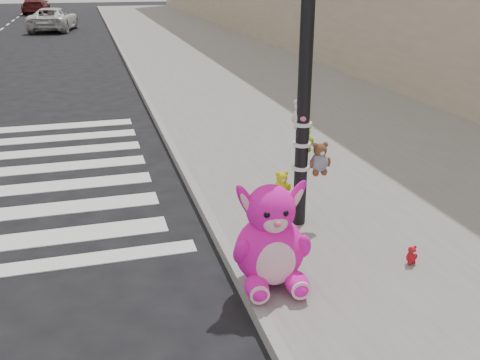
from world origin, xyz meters
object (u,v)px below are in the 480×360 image
object	(u,v)px
signal_pole	(305,93)
car_white_near	(53,19)
red_teddy	(412,255)
pink_bunny	(271,243)

from	to	relation	value
signal_pole	car_white_near	world-z (taller)	signal_pole
signal_pole	car_white_near	xyz separation A→B (m)	(-4.07, 27.26, -1.17)
red_teddy	car_white_near	distance (m)	28.99
pink_bunny	red_teddy	distance (m)	1.64
red_teddy	car_white_near	size ratio (longest dim) A/B	0.05
signal_pole	pink_bunny	bearing A→B (deg)	-123.45
signal_pole	car_white_near	size ratio (longest dim) A/B	0.88
car_white_near	signal_pole	bearing A→B (deg)	107.97
car_white_near	red_teddy	bearing A→B (deg)	109.12
pink_bunny	red_teddy	xyz separation A→B (m)	(1.60, -0.07, -0.35)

